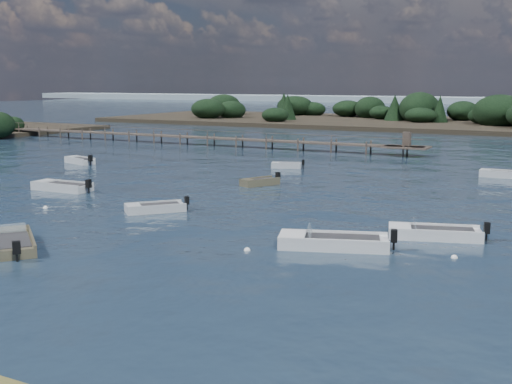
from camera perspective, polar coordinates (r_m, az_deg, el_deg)
The scene contains 16 objects.
ground at distance 86.51m, azimuth 12.67°, elevation 4.08°, with size 400.00×400.00×0.00m, color #152332.
tender_far_grey at distance 67.86m, azimuth -15.39°, elevation 2.61°, with size 4.11×2.42×1.30m.
dinghy_near_olive at distance 34.50m, azimuth -20.71°, elevation -4.39°, with size 4.97×4.50×1.29m.
dinghy_extra_a at distance 51.62m, azimuth 0.35°, elevation 0.79°, with size 2.53×3.56×1.18m.
tender_far_white at distance 61.97m, azimuth 2.72°, elevation 2.28°, with size 3.24×2.02×1.09m.
dinghy_extra_b at distance 41.69m, azimuth -8.95°, elevation -1.53°, with size 3.69×3.83×1.10m.
dinghy_mid_white_a at distance 32.57m, azimuth 6.86°, elevation -4.62°, with size 5.92×3.72×1.37m.
dinghy_mid_white_b at distance 35.57m, azimuth 15.56°, elevation -3.70°, with size 5.28×3.11×1.29m.
dinghy_mid_grey at distance 51.37m, azimuth -16.86°, elevation 0.33°, with size 5.16×1.94×1.30m.
tender_far_grey_b at distance 59.82m, azimuth 20.86°, elevation 1.40°, with size 3.68×1.32×1.27m.
buoy_b at distance 31.82m, azimuth -0.79°, elevation -5.23°, with size 0.32×0.32×0.32m, color white.
buoy_c at distance 44.51m, azimuth -18.21°, elevation -1.38°, with size 0.32×0.32×0.32m, color white.
buoy_d at distance 31.92m, azimuth 17.22°, elevation -5.63°, with size 0.32×0.32×0.32m, color white.
buoy_e at distance 55.30m, azimuth 0.78°, elevation 1.22°, with size 0.32×0.32×0.32m, color white.
jetty at distance 84.05m, azimuth -4.05°, elevation 4.81°, with size 64.50×3.20×3.40m.
distant_haze at distance 277.11m, azimuth 3.89°, elevation 8.06°, with size 280.00×20.00×2.40m, color #81959F.
Camera 1 is at (22.45, -23.14, 8.24)m, focal length 45.00 mm.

